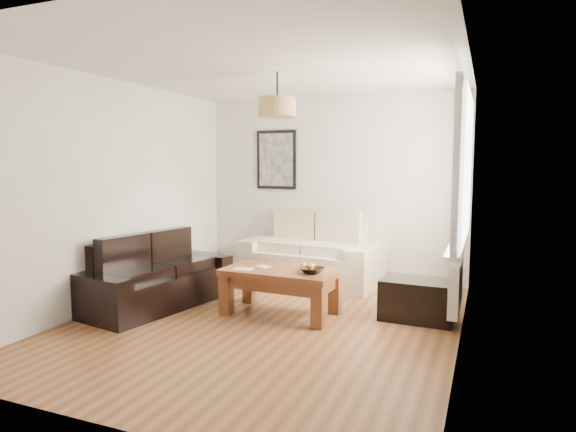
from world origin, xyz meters
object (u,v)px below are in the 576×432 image
at_px(sofa_leather, 156,273).
at_px(ottoman, 418,300).
at_px(coffee_table, 281,292).
at_px(loveseat_cream, 312,250).

xyz_separation_m(sofa_leather, ottoman, (2.88, 0.61, -0.17)).
distance_m(coffee_table, ottoman, 1.46).
height_order(sofa_leather, ottoman, sofa_leather).
distance_m(loveseat_cream, ottoman, 1.94).
relative_size(loveseat_cream, sofa_leather, 1.05).
bearing_deg(ottoman, coffee_table, -164.97).
height_order(loveseat_cream, sofa_leather, loveseat_cream).
xyz_separation_m(coffee_table, ottoman, (1.41, 0.38, -0.04)).
bearing_deg(coffee_table, ottoman, 15.03).
xyz_separation_m(loveseat_cream, coffee_table, (0.17, -1.49, -0.21)).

